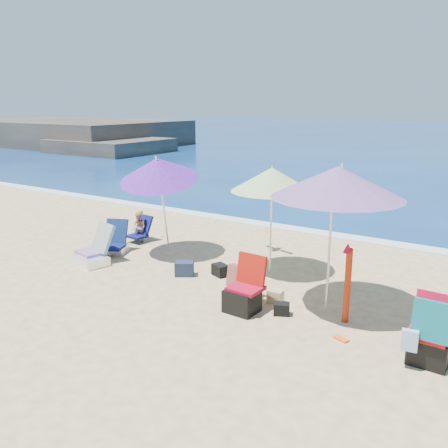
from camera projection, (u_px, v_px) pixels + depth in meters
The scene contains 18 objects.
ground at pixel (207, 299), 8.28m from camera, with size 120.00×120.00×0.00m.
foam at pixel (319, 233), 12.41m from camera, with size 120.00×0.50×0.04m.
headland at pixel (71, 137), 38.57m from camera, with size 20.50×11.50×2.60m.
umbrella_turquoise at pixel (337, 182), 7.39m from camera, with size 2.74×2.74×2.41m.
umbrella_striped at pixel (272, 180), 9.17m from camera, with size 1.68×1.68×2.15m.
umbrella_blue at pixel (158, 169), 10.24m from camera, with size 2.24×2.28×2.36m.
furled_umbrella at pixel (347, 279), 7.24m from camera, with size 0.17×0.28×1.32m.
chair_navy at pixel (114, 244), 10.84m from camera, with size 0.77×0.86×0.73m.
chair_rainbow at pixel (95, 253), 10.08m from camera, with size 0.88×0.91×0.82m.
camp_chair_left at pixel (244, 295), 7.77m from camera, with size 0.57×0.57×0.92m.
camp_chair_right at pixel (429, 340), 6.17m from camera, with size 0.56×0.68×0.95m.
person_center at pixel (244, 276), 8.27m from camera, with size 0.59×0.56×0.82m.
person_left at pixel (140, 227), 11.62m from camera, with size 0.49×0.62×0.81m.
bag_navy_a at pixel (184, 269), 9.40m from camera, with size 0.45×0.41×0.28m.
bag_black_a at pixel (220, 270), 9.39m from camera, with size 0.38×0.33×0.23m.
bag_tan at pixel (275, 296), 8.13m from camera, with size 0.26×0.19×0.22m.
bag_black_b at pixel (282, 309), 7.66m from camera, with size 0.31×0.27×0.20m.
orange_item at pixel (341, 339), 6.87m from camera, with size 0.25×0.18×0.03m.
Camera 1 is at (4.44, -6.29, 3.33)m, focal length 38.17 mm.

